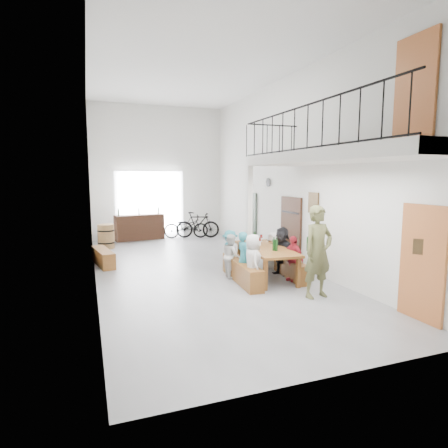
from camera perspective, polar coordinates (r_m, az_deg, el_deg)
name	(u,v)px	position (r m, az deg, el deg)	size (l,w,h in m)	color
floor	(200,270)	(10.54, -3.74, -6.97)	(12.00, 12.00, 0.00)	slate
room_walls	(198,140)	(10.26, -3.91, 12.64)	(12.00, 12.00, 12.00)	silver
gateway_portal	(150,205)	(15.98, -11.21, 2.85)	(2.80, 0.08, 2.80)	white
right_wall_decor	(323,210)	(9.73, 14.86, 2.03)	(0.07, 8.28, 5.07)	#A55729
balcony	(331,158)	(8.26, 16.04, 9.58)	(1.52, 5.62, 4.00)	silver
tasting_table	(266,251)	(9.63, 6.45, -4.06)	(1.20, 2.47, 0.79)	brown
bench_inner	(242,271)	(9.36, 2.69, -7.19)	(0.35, 2.21, 0.51)	brown
bench_wall	(288,267)	(9.98, 9.74, -6.47)	(0.27, 2.06, 0.47)	brown
tableware	(264,241)	(9.65, 6.12, -2.66)	(0.61, 1.38, 0.35)	black
side_bench	(103,257)	(11.59, -17.95, -4.85)	(0.36, 1.63, 0.46)	brown
oak_barrel	(106,236)	(14.16, -17.54, -1.82)	(0.60, 0.60, 0.88)	olive
serving_counter	(140,227)	(15.72, -12.75, -0.49)	(1.97, 0.55, 1.04)	#341A0E
counter_bottles	(139,211)	(15.66, -12.83, 1.90)	(1.70, 0.37, 0.28)	black
guest_left_a	(253,262)	(8.69, 4.37, -5.73)	(0.62, 0.41, 1.27)	silver
guest_left_b	(244,257)	(9.19, 3.00, -5.06)	(0.46, 0.30, 1.26)	#25717D
guest_left_c	(231,256)	(9.66, 1.09, -4.83)	(0.55, 0.43, 1.13)	silver
guest_left_d	(230,252)	(10.10, 0.92, -4.21)	(0.75, 0.43, 1.16)	#25717D
guest_right_a	(293,258)	(9.47, 10.44, -5.19)	(0.66, 0.28, 1.13)	maroon
guest_right_b	(282,251)	(9.99, 8.79, -4.08)	(1.19, 0.38, 1.28)	black
guest_right_c	(272,251)	(10.59, 7.40, -4.04)	(0.51, 0.33, 1.05)	silver
host_standing	(318,252)	(8.24, 14.13, -4.13)	(0.72, 0.47, 1.98)	#4E4F2C
potted_plant	(265,250)	(12.12, 6.32, -4.02)	(0.41, 0.35, 0.46)	#1F481D
bicycle_near	(186,227)	(15.86, -5.80, -0.40)	(0.65, 1.85, 0.97)	black
bicycle_far	(198,225)	(15.87, -4.05, -0.14)	(0.52, 1.83, 1.10)	black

